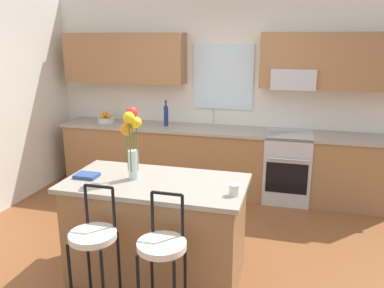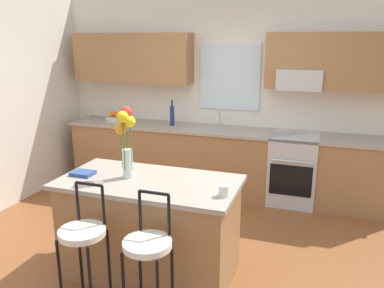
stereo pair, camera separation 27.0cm
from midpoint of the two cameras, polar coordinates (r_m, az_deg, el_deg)
ground_plane at (r=4.15m, az=0.30°, el=-15.49°), size 14.00×14.00×0.00m
back_wall_assembly at (r=5.52m, az=7.12°, el=8.78°), size 5.60×0.50×2.70m
counter_run at (r=5.47m, az=5.96°, el=-2.49°), size 4.56×0.64×0.92m
sink_faucet at (r=5.48m, az=5.45°, el=3.99°), size 0.02×0.13×0.23m
oven_range at (r=5.33m, az=16.00°, el=-3.55°), size 0.60×0.64×0.92m
kitchen_island at (r=3.61m, az=-3.99°, el=-12.13°), size 1.59×0.83×0.92m
bar_stool_near at (r=3.16m, az=-13.30°, el=-13.28°), size 0.36×0.36×1.04m
bar_stool_middle at (r=2.93m, az=-3.78°, el=-15.27°), size 0.36×0.36×1.04m
flower_vase at (r=3.39m, az=-7.49°, el=1.24°), size 0.19×0.17×0.64m
mug_ceramic at (r=3.09m, az=7.18°, el=-6.87°), size 0.08×0.08×0.09m
cookbook at (r=3.64m, az=-13.73°, el=-4.22°), size 0.20×0.15×0.03m
fruit_bowl_oranges at (r=5.94m, az=-10.12°, el=3.83°), size 0.24×0.24×0.16m
bottle_olive_oil at (r=5.52m, az=-1.54°, el=4.25°), size 0.06×0.06×0.36m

